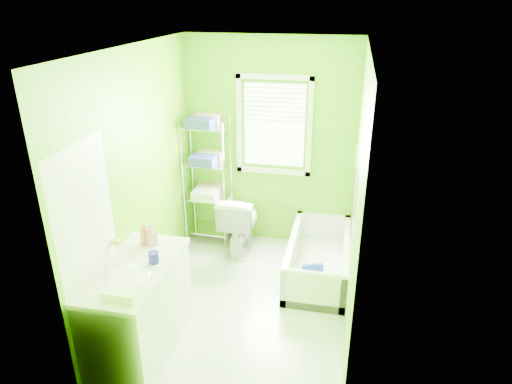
% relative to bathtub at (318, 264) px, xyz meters
% --- Properties ---
extents(ground, '(2.90, 2.90, 0.00)m').
position_rel_bathtub_xyz_m(ground, '(-0.71, -0.69, -0.15)').
color(ground, silver).
rests_on(ground, ground).
extents(room_envelope, '(2.14, 2.94, 2.62)m').
position_rel_bathtub_xyz_m(room_envelope, '(-0.71, -0.69, 1.40)').
color(room_envelope, '#59AA08').
rests_on(room_envelope, ground).
extents(window, '(0.92, 0.05, 1.22)m').
position_rel_bathtub_xyz_m(window, '(-0.66, 0.73, 1.46)').
color(window, white).
rests_on(window, ground).
extents(door, '(0.09, 0.80, 2.00)m').
position_rel_bathtub_xyz_m(door, '(-1.75, -1.69, 0.85)').
color(door, white).
rests_on(door, ground).
extents(right_wall_decor, '(0.04, 1.48, 1.17)m').
position_rel_bathtub_xyz_m(right_wall_decor, '(0.32, -0.71, 1.17)').
color(right_wall_decor, '#3A0619').
rests_on(right_wall_decor, ground).
extents(bathtub, '(0.68, 1.45, 0.47)m').
position_rel_bathtub_xyz_m(bathtub, '(0.00, 0.00, 0.00)').
color(bathtub, white).
rests_on(bathtub, ground).
extents(toilet, '(0.43, 0.76, 0.78)m').
position_rel_bathtub_xyz_m(toilet, '(-1.02, 0.39, 0.24)').
color(toilet, white).
rests_on(toilet, ground).
extents(vanity, '(0.60, 1.16, 1.09)m').
position_rel_bathtub_xyz_m(vanity, '(-1.48, -1.53, 0.32)').
color(vanity, white).
rests_on(vanity, ground).
extents(wire_shelf_unit, '(0.57, 0.45, 1.67)m').
position_rel_bathtub_xyz_m(wire_shelf_unit, '(-1.46, 0.55, 0.87)').
color(wire_shelf_unit, silver).
rests_on(wire_shelf_unit, ground).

